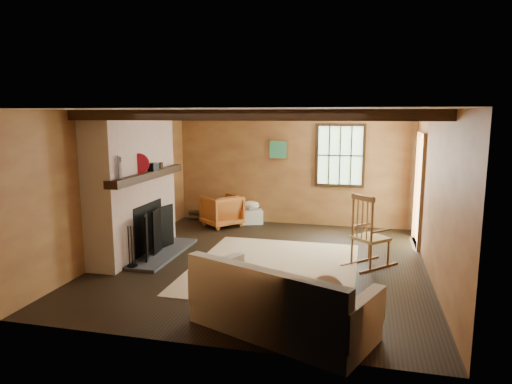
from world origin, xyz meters
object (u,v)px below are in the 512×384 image
(rocking_chair, at_px, (369,236))
(armchair, at_px, (222,211))
(laundry_basket, at_px, (251,216))
(sofa, at_px, (280,307))
(fireplace, at_px, (135,189))

(rocking_chair, xyz_separation_m, armchair, (-3.01, 1.94, -0.15))
(laundry_basket, bearing_deg, sofa, -72.16)
(fireplace, distance_m, laundry_basket, 3.04)
(rocking_chair, bearing_deg, armchair, 10.57)
(sofa, xyz_separation_m, laundry_basket, (-1.55, 4.82, -0.14))
(laundry_basket, height_order, armchair, armchair)
(sofa, bearing_deg, fireplace, 164.64)
(sofa, relative_size, armchair, 2.96)
(rocking_chair, relative_size, sofa, 0.53)
(fireplace, xyz_separation_m, laundry_basket, (1.36, 2.55, -0.95))
(fireplace, bearing_deg, rocking_chair, 3.39)
(rocking_chair, bearing_deg, sofa, 113.02)
(fireplace, bearing_deg, laundry_basket, 62.01)
(rocking_chair, distance_m, armchair, 3.59)
(laundry_basket, bearing_deg, rocking_chair, -43.14)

